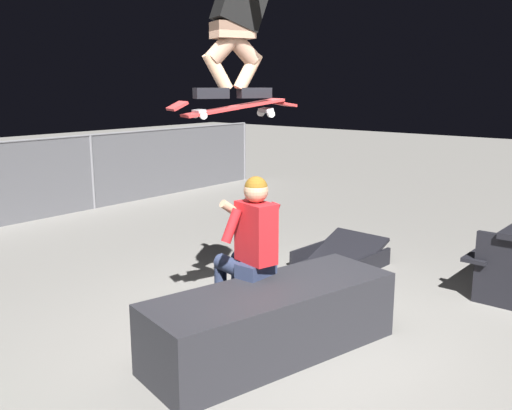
{
  "coord_description": "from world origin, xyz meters",
  "views": [
    {
      "loc": [
        -3.57,
        -2.66,
        2.11
      ],
      "look_at": [
        -0.15,
        0.16,
        1.16
      ],
      "focal_mm": 39.47,
      "sensor_mm": 36.0,
      "label": 1
    }
  ],
  "objects_px": {
    "skateboard": "(233,108)",
    "skater_airborne": "(239,15)",
    "person_sitting_on_ledge": "(248,246)",
    "ledge_box_main": "(272,321)",
    "kicker_ramp": "(340,261)"
  },
  "relations": [
    {
      "from": "ledge_box_main",
      "to": "kicker_ramp",
      "type": "bearing_deg",
      "value": 18.0
    },
    {
      "from": "ledge_box_main",
      "to": "person_sitting_on_ledge",
      "type": "xyz_separation_m",
      "value": [
        0.16,
        0.39,
        0.51
      ]
    },
    {
      "from": "ledge_box_main",
      "to": "person_sitting_on_ledge",
      "type": "bearing_deg",
      "value": 67.15
    },
    {
      "from": "skateboard",
      "to": "kicker_ramp",
      "type": "distance_m",
      "value": 2.96
    },
    {
      "from": "ledge_box_main",
      "to": "skateboard",
      "type": "xyz_separation_m",
      "value": [
        -0.02,
        0.38,
        1.65
      ]
    },
    {
      "from": "person_sitting_on_ledge",
      "to": "skateboard",
      "type": "height_order",
      "value": "skateboard"
    },
    {
      "from": "skater_airborne",
      "to": "kicker_ramp",
      "type": "bearing_deg",
      "value": 9.69
    },
    {
      "from": "ledge_box_main",
      "to": "person_sitting_on_ledge",
      "type": "relative_size",
      "value": 1.5
    },
    {
      "from": "person_sitting_on_ledge",
      "to": "skater_airborne",
      "type": "xyz_separation_m",
      "value": [
        -0.13,
        -0.04,
        1.83
      ]
    },
    {
      "from": "ledge_box_main",
      "to": "skater_airborne",
      "type": "relative_size",
      "value": 1.86
    },
    {
      "from": "skater_airborne",
      "to": "skateboard",
      "type": "bearing_deg",
      "value": 155.29
    },
    {
      "from": "skateboard",
      "to": "skater_airborne",
      "type": "distance_m",
      "value": 0.69
    },
    {
      "from": "person_sitting_on_ledge",
      "to": "skater_airborne",
      "type": "distance_m",
      "value": 1.84
    },
    {
      "from": "skater_airborne",
      "to": "person_sitting_on_ledge",
      "type": "bearing_deg",
      "value": 15.45
    },
    {
      "from": "person_sitting_on_ledge",
      "to": "skateboard",
      "type": "relative_size",
      "value": 1.38
    }
  ]
}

